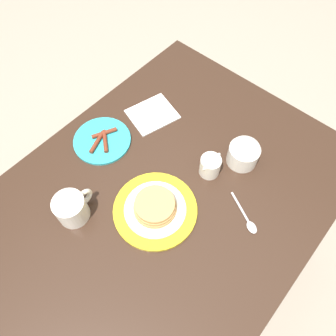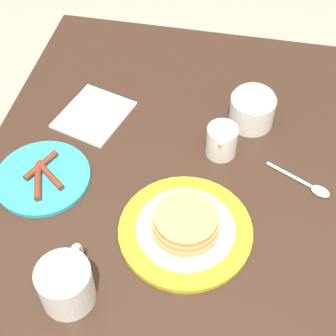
% 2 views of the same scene
% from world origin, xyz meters
% --- Properties ---
extents(ground_plane, '(8.00, 8.00, 0.00)m').
position_xyz_m(ground_plane, '(0.00, 0.00, 0.00)').
color(ground_plane, gray).
extents(dining_table, '(1.21, 0.88, 0.72)m').
position_xyz_m(dining_table, '(0.00, 0.00, 0.60)').
color(dining_table, '#332116').
rests_on(dining_table, ground_plane).
extents(pancake_plate, '(0.25, 0.25, 0.06)m').
position_xyz_m(pancake_plate, '(-0.04, -0.02, 0.74)').
color(pancake_plate, gold).
rests_on(pancake_plate, dining_table).
extents(side_plate_bacon, '(0.20, 0.20, 0.02)m').
position_xyz_m(side_plate_bacon, '(0.03, 0.29, 0.73)').
color(side_plate_bacon, '#2DADBC').
rests_on(side_plate_bacon, dining_table).
extents(coffee_mug, '(0.12, 0.09, 0.09)m').
position_xyz_m(coffee_mug, '(-0.20, 0.16, 0.76)').
color(coffee_mug, silver).
rests_on(coffee_mug, dining_table).
extents(creamer_pitcher, '(0.10, 0.07, 0.08)m').
position_xyz_m(creamer_pitcher, '(0.18, -0.05, 0.76)').
color(creamer_pitcher, silver).
rests_on(creamer_pitcher, dining_table).
extents(sugar_bowl, '(0.10, 0.10, 0.10)m').
position_xyz_m(sugar_bowl, '(0.28, -0.11, 0.77)').
color(sugar_bowl, silver).
rests_on(sugar_bowl, dining_table).
extents(napkin, '(0.19, 0.18, 0.01)m').
position_xyz_m(napkin, '(0.23, 0.24, 0.72)').
color(napkin, white).
rests_on(napkin, dining_table).
extents(spoon, '(0.08, 0.14, 0.01)m').
position_xyz_m(spoon, '(0.12, -0.24, 0.72)').
color(spoon, silver).
rests_on(spoon, dining_table).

